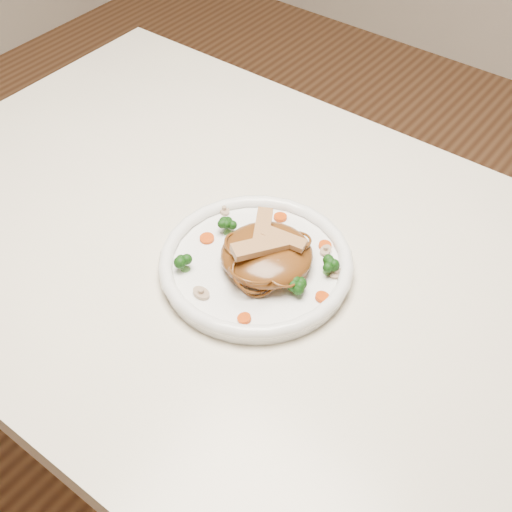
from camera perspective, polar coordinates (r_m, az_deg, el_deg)
The scene contains 20 objects.
ground at distance 1.63m, azimuth -0.87°, elevation -18.33°, with size 4.00×4.00×0.00m, color #58331E.
table at distance 1.09m, azimuth -1.24°, elevation -2.97°, with size 1.20×0.80×0.75m.
plate at distance 0.98m, azimuth 0.00°, elevation -0.91°, with size 0.27×0.27×0.02m, color white.
noodle_mound at distance 0.95m, azimuth 0.90°, elevation 0.15°, with size 0.13×0.13×0.04m, color brown.
chicken_a at distance 0.94m, azimuth 2.34°, elevation 1.44°, with size 0.06×0.02×0.01m, color tan.
chicken_b at distance 0.96m, azimuth 0.59°, elevation 2.53°, with size 0.07×0.02×0.01m, color tan.
chicken_c at distance 0.93m, azimuth 0.33°, elevation 0.77°, with size 0.08×0.03×0.01m, color tan.
broccoli_0 at distance 0.95m, azimuth 6.03°, elevation -0.75°, with size 0.03×0.03×0.03m, color #11420D, non-canonical shape.
broccoli_1 at distance 1.00m, azimuth -2.39°, elevation 2.58°, with size 0.03×0.03×0.03m, color #11420D, non-canonical shape.
broccoli_2 at distance 0.96m, azimuth -5.92°, elevation -0.56°, with size 0.02×0.02×0.03m, color #11420D, non-canonical shape.
broccoli_3 at distance 0.92m, azimuth 3.47°, elevation -2.31°, with size 0.03×0.03×0.03m, color #11420D, non-canonical shape.
carrot_0 at distance 1.00m, azimuth 5.76°, elevation 0.87°, with size 0.02×0.02×0.01m, color #D54607.
carrot_1 at distance 1.00m, azimuth -4.10°, elevation 1.46°, with size 0.02×0.02×0.01m, color #D54607.
carrot_2 at distance 0.93m, azimuth 5.53°, elevation -3.41°, with size 0.02×0.02×0.01m, color #D54607.
carrot_3 at distance 1.04m, azimuth 2.03°, elevation 3.25°, with size 0.02×0.02×0.01m, color #D54607.
carrot_4 at distance 0.90m, azimuth -0.99°, elevation -5.21°, with size 0.02×0.02×0.01m, color #D54607.
mushroom_0 at distance 0.93m, azimuth -4.57°, elevation -3.11°, with size 0.03×0.03×0.01m, color tan.
mushroom_1 at distance 0.96m, azimuth 6.71°, elevation -1.48°, with size 0.02×0.02×0.01m, color tan.
mushroom_2 at distance 1.05m, azimuth -2.66°, elevation 3.79°, with size 0.02×0.02×0.01m, color tan.
mushroom_3 at distance 0.99m, azimuth 5.80°, elevation 0.45°, with size 0.02×0.02×0.01m, color tan.
Camera 1 is at (0.46, -0.56, 1.46)m, focal length 48.14 mm.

